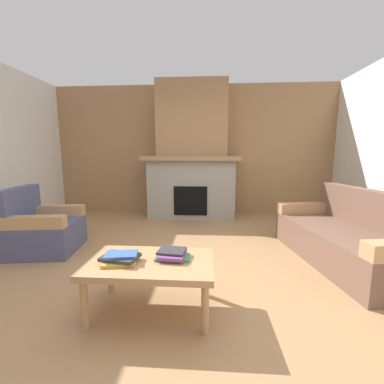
{
  "coord_description": "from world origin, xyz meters",
  "views": [
    {
      "loc": [
        0.34,
        -2.44,
        1.27
      ],
      "look_at": [
        0.13,
        0.63,
        0.8
      ],
      "focal_mm": 23.21,
      "sensor_mm": 36.0,
      "label": 1
    }
  ],
  "objects_px": {
    "fireplace": "(192,159)",
    "armchair": "(43,229)",
    "coffee_table": "(151,267)",
    "couch": "(348,238)"
  },
  "relations": [
    {
      "from": "couch",
      "to": "armchair",
      "type": "bearing_deg",
      "value": 178.76
    },
    {
      "from": "fireplace",
      "to": "armchair",
      "type": "relative_size",
      "value": 3.15
    },
    {
      "from": "armchair",
      "to": "coffee_table",
      "type": "relative_size",
      "value": 0.86
    },
    {
      "from": "fireplace",
      "to": "coffee_table",
      "type": "height_order",
      "value": "fireplace"
    },
    {
      "from": "fireplace",
      "to": "coffee_table",
      "type": "relative_size",
      "value": 2.7
    },
    {
      "from": "fireplace",
      "to": "coffee_table",
      "type": "distance_m",
      "value": 3.31
    },
    {
      "from": "fireplace",
      "to": "couch",
      "type": "distance_m",
      "value": 3.05
    },
    {
      "from": "couch",
      "to": "fireplace",
      "type": "bearing_deg",
      "value": 132.88
    },
    {
      "from": "fireplace",
      "to": "armchair",
      "type": "distance_m",
      "value": 2.88
    },
    {
      "from": "fireplace",
      "to": "coffee_table",
      "type": "bearing_deg",
      "value": -92.08
    }
  ]
}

